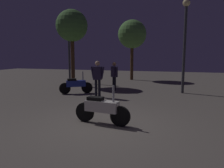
# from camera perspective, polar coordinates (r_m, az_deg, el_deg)

# --- Properties ---
(ground_plane) EXTENTS (40.00, 40.00, 0.00)m
(ground_plane) POSITION_cam_1_polar(r_m,az_deg,el_deg) (5.83, -3.10, -11.30)
(ground_plane) COLOR #605951
(motorcycle_white_foreground) EXTENTS (1.66, 0.41, 1.11)m
(motorcycle_white_foreground) POSITION_cam_1_polar(r_m,az_deg,el_deg) (5.85, -2.84, -6.75)
(motorcycle_white_foreground) COLOR black
(motorcycle_white_foreground) RESTS_ON ground_plane
(motorcycle_blue_parked_left) EXTENTS (1.49, 0.91, 1.11)m
(motorcycle_blue_parked_left) POSITION_cam_1_polar(r_m,az_deg,el_deg) (10.58, -9.87, -0.25)
(motorcycle_blue_parked_left) COLOR black
(motorcycle_blue_parked_left) RESTS_ON ground_plane
(person_rider_beside) EXTENTS (0.67, 0.26, 1.66)m
(person_rider_beside) POSITION_cam_1_polar(r_m,az_deg,el_deg) (9.50, -3.98, 2.27)
(person_rider_beside) COLOR black
(person_rider_beside) RESTS_ON ground_plane
(person_bystander_far) EXTENTS (0.52, 0.53, 1.55)m
(person_bystander_far) POSITION_cam_1_polar(r_m,az_deg,el_deg) (11.23, 0.62, 2.78)
(person_bystander_far) COLOR black
(person_bystander_far) RESTS_ON ground_plane
(streetlamp_near) EXTENTS (0.36, 0.36, 4.37)m
(streetlamp_near) POSITION_cam_1_polar(r_m,az_deg,el_deg) (15.26, -11.73, 11.15)
(streetlamp_near) COLOR #38383D
(streetlamp_near) RESTS_ON ground_plane
(streetlamp_far) EXTENTS (0.36, 0.36, 4.61)m
(streetlamp_far) POSITION_cam_1_polar(r_m,az_deg,el_deg) (11.12, 19.39, 12.83)
(streetlamp_far) COLOR #38383D
(streetlamp_far) RESTS_ON ground_plane
(tree_left_bg) EXTENTS (2.16, 2.16, 4.60)m
(tree_left_bg) POSITION_cam_1_polar(r_m,az_deg,el_deg) (16.43, 5.55, 13.33)
(tree_left_bg) COLOR #4C331E
(tree_left_bg) RESTS_ON ground_plane
(tree_right_bg) EXTENTS (1.94, 1.94, 4.69)m
(tree_right_bg) POSITION_cam_1_polar(r_m,az_deg,el_deg) (13.49, -10.94, 15.22)
(tree_right_bg) COLOR #4C331E
(tree_right_bg) RESTS_ON ground_plane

